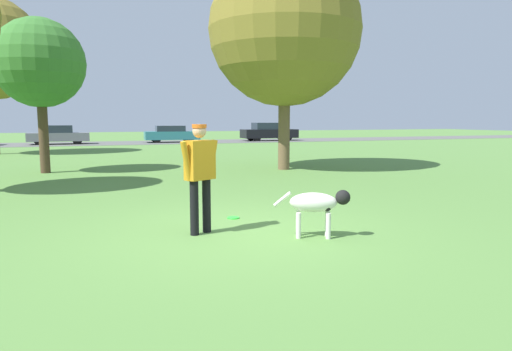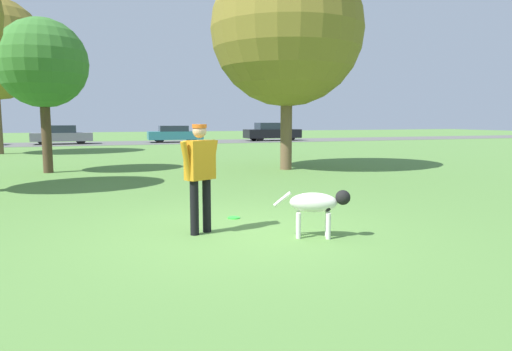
# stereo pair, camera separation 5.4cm
# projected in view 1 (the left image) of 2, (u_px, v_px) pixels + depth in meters

# --- Properties ---
(ground_plane) EXTENTS (120.00, 120.00, 0.00)m
(ground_plane) POSITION_uv_depth(u_px,v_px,m) (237.00, 232.00, 7.03)
(ground_plane) COLOR #56843D
(far_road_strip) EXTENTS (120.00, 6.00, 0.01)m
(far_road_strip) POSITION_uv_depth(u_px,v_px,m) (117.00, 143.00, 33.41)
(far_road_strip) COLOR #5B5B59
(far_road_strip) RESTS_ON ground_plane
(person) EXTENTS (0.67, 0.42, 1.65)m
(person) POSITION_uv_depth(u_px,v_px,m) (200.00, 169.00, 6.80)
(person) COLOR black
(person) RESTS_ON ground_plane
(dog) EXTENTS (1.07, 0.59, 0.71)m
(dog) POSITION_uv_depth(u_px,v_px,m) (318.00, 204.00, 6.63)
(dog) COLOR silver
(dog) RESTS_ON ground_plane
(frisbee) EXTENTS (0.22, 0.22, 0.02)m
(frisbee) POSITION_uv_depth(u_px,v_px,m) (233.00, 218.00, 7.98)
(frisbee) COLOR #33D838
(frisbee) RESTS_ON ground_plane
(tree_near_right) EXTENTS (5.11, 5.11, 7.27)m
(tree_near_right) POSITION_uv_depth(u_px,v_px,m) (285.00, 30.00, 15.26)
(tree_near_right) COLOR brown
(tree_near_right) RESTS_ON ground_plane
(tree_mid_center) EXTENTS (2.80, 2.80, 4.90)m
(tree_mid_center) POSITION_uv_depth(u_px,v_px,m) (40.00, 64.00, 14.36)
(tree_mid_center) COLOR #4C3826
(tree_mid_center) RESTS_ON ground_plane
(parked_car_grey) EXTENTS (4.03, 1.85, 1.32)m
(parked_car_grey) POSITION_uv_depth(u_px,v_px,m) (58.00, 135.00, 31.76)
(parked_car_grey) COLOR slate
(parked_car_grey) RESTS_ON ground_plane
(parked_car_teal) EXTENTS (4.12, 1.89, 1.26)m
(parked_car_teal) POSITION_uv_depth(u_px,v_px,m) (172.00, 134.00, 34.49)
(parked_car_teal) COLOR teal
(parked_car_teal) RESTS_ON ground_plane
(parked_car_black) EXTENTS (4.55, 1.69, 1.47)m
(parked_car_black) POSITION_uv_depth(u_px,v_px,m) (269.00, 132.00, 37.16)
(parked_car_black) COLOR black
(parked_car_black) RESTS_ON ground_plane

